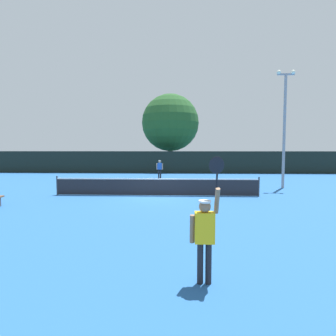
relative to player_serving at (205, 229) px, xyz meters
name	(u,v)px	position (x,y,z in m)	size (l,w,h in m)	color
ground_plane	(156,196)	(-1.78, 10.06, -1.08)	(120.00, 120.00, 0.00)	#235693
tennis_net	(156,186)	(-1.78, 10.06, -0.57)	(11.30, 0.08, 1.07)	#232328
perimeter_fence	(168,162)	(-1.78, 24.25, 0.08)	(38.76, 0.12, 2.32)	black
player_serving	(205,229)	(0.00, 0.00, 0.00)	(0.68, 0.39, 2.47)	yellow
player_receiving	(160,167)	(-2.26, 19.12, -0.13)	(0.57, 0.23, 1.57)	blue
tennis_ball	(169,186)	(-1.24, 13.85, -1.05)	(0.07, 0.07, 0.07)	#CCE033
light_pole	(285,121)	(6.36, 13.50, 3.32)	(1.18, 0.28, 7.68)	gray
large_tree	(170,123)	(-1.65, 28.50, 4.59)	(6.81, 6.81, 9.09)	brown
parked_car_near	(189,162)	(0.78, 31.70, -0.30)	(2.33, 4.38, 1.69)	#B7B7BC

